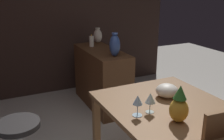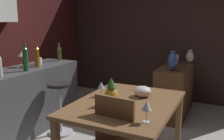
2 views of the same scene
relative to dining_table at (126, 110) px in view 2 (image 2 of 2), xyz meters
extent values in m
cube|color=#33231E|center=(2.63, 0.54, 0.64)|extent=(0.10, 4.40, 2.60)
cube|color=brown|center=(0.00, 0.00, 0.06)|extent=(1.30, 0.96, 0.04)
cube|color=brown|center=(0.60, 0.43, -0.31)|extent=(0.06, 0.06, 0.70)
cube|color=brown|center=(0.60, -0.43, -0.31)|extent=(0.06, 0.06, 0.70)
cube|color=#4C4C51|center=(0.10, 1.65, -0.21)|extent=(2.10, 0.60, 0.90)
cube|color=#56351E|center=(1.78, -0.14, -0.25)|extent=(1.10, 0.44, 0.82)
cube|color=brown|center=(-0.42, -0.07, 0.04)|extent=(0.06, 0.38, 0.46)
cylinder|color=#262323|center=(0.37, 1.13, 0.04)|extent=(0.32, 0.32, 0.04)
cylinder|color=silver|center=(0.37, 1.13, -0.31)|extent=(0.04, 0.04, 0.68)
cylinder|color=silver|center=(0.37, 1.13, -0.64)|extent=(0.34, 0.34, 0.03)
cylinder|color=silver|center=(0.06, 0.20, 0.08)|extent=(0.06, 0.06, 0.00)
cylinder|color=silver|center=(0.06, 0.20, 0.12)|extent=(0.01, 0.01, 0.08)
cone|color=silver|center=(0.06, 0.20, 0.20)|extent=(0.08, 0.08, 0.08)
cylinder|color=silver|center=(0.06, 0.32, 0.08)|extent=(0.07, 0.07, 0.00)
cylinder|color=silver|center=(0.06, 0.32, 0.13)|extent=(0.01, 0.01, 0.09)
cone|color=silver|center=(0.06, 0.32, 0.21)|extent=(0.07, 0.07, 0.07)
cylinder|color=silver|center=(-0.40, -0.34, 0.08)|extent=(0.06, 0.06, 0.00)
cylinder|color=silver|center=(-0.40, -0.34, 0.14)|extent=(0.01, 0.01, 0.10)
cone|color=silver|center=(-0.40, -0.34, 0.23)|extent=(0.08, 0.08, 0.08)
ellipsoid|color=gold|center=(-0.14, 0.10, 0.17)|extent=(0.14, 0.14, 0.17)
cone|color=#2D6B28|center=(-0.14, 0.10, 0.31)|extent=(0.09, 0.09, 0.10)
ellipsoid|color=beige|center=(0.25, -0.09, 0.14)|extent=(0.19, 0.19, 0.12)
cylinder|color=#475623|center=(1.06, 1.64, 0.33)|extent=(0.07, 0.07, 0.18)
sphere|color=#475623|center=(1.06, 1.64, 0.43)|extent=(0.07, 0.07, 0.07)
cylinder|color=#475623|center=(1.06, 1.64, 0.49)|extent=(0.03, 0.03, 0.08)
cylinder|color=#1E592D|center=(0.16, 1.49, 0.38)|extent=(0.07, 0.07, 0.28)
sphere|color=#1E592D|center=(0.16, 1.49, 0.52)|extent=(0.07, 0.07, 0.07)
cylinder|color=#1E592D|center=(0.16, 1.49, 0.57)|extent=(0.03, 0.03, 0.07)
cylinder|color=#8C5114|center=(0.45, 1.56, 0.36)|extent=(0.07, 0.07, 0.24)
sphere|color=#8C5114|center=(0.45, 1.56, 0.48)|extent=(0.07, 0.07, 0.07)
cylinder|color=#8C5114|center=(0.45, 1.56, 0.54)|extent=(0.03, 0.03, 0.07)
cylinder|color=white|center=(0.59, 1.66, 0.30)|extent=(0.09, 0.09, 0.11)
torus|color=white|center=(0.65, 1.66, 0.30)|extent=(0.05, 0.01, 0.05)
cylinder|color=#A58447|center=(0.35, 1.74, 0.25)|extent=(0.08, 0.08, 0.02)
cylinder|color=#A58447|center=(0.35, 1.74, 0.33)|extent=(0.02, 0.02, 0.14)
cone|color=beige|center=(0.35, 1.74, 0.44)|extent=(0.13, 0.13, 0.08)
cylinder|color=white|center=(2.03, -0.09, 0.24)|extent=(0.07, 0.07, 0.15)
ellipsoid|color=yellow|center=(2.03, -0.09, 0.33)|extent=(0.01, 0.01, 0.03)
ellipsoid|color=#334C8C|center=(1.40, -0.16, 0.30)|extent=(0.13, 0.13, 0.27)
cylinder|color=#334C8C|center=(1.40, -0.16, 0.45)|extent=(0.07, 0.07, 0.02)
ellipsoid|color=beige|center=(2.24, -0.28, 0.27)|extent=(0.13, 0.13, 0.21)
cylinder|color=beige|center=(2.24, -0.28, 0.38)|extent=(0.07, 0.07, 0.02)
camera|label=1|loc=(-1.43, 1.24, 1.01)|focal=41.72mm
camera|label=2|loc=(-2.22, -0.91, 0.90)|focal=39.64mm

